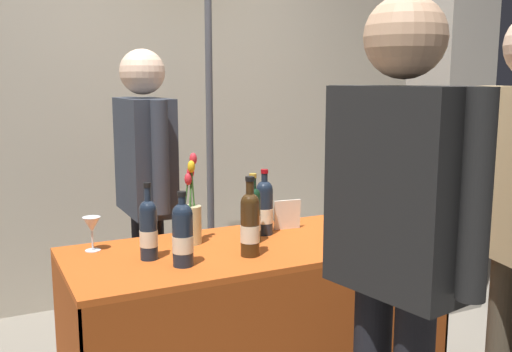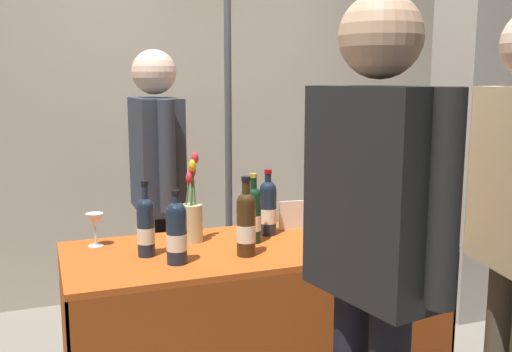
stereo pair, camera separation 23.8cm
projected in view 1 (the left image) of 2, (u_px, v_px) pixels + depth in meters
The scene contains 18 objects.
back_partition at pixel (145, 71), 3.86m from camera, with size 6.06×0.12×3.08m, color #B2A893.
concrete_pillar at pixel (453, 31), 3.61m from camera, with size 0.38×0.38×3.57m, color gray.
tasting_table at pixel (256, 298), 2.55m from camera, with size 1.61×0.68×0.78m.
featured_wine_bottle at pixel (148, 228), 2.28m from camera, with size 0.07×0.07×0.31m.
display_bottle_0 at pixel (395, 211), 2.59m from camera, with size 0.07×0.07×0.30m.
display_bottle_1 at pixel (355, 196), 2.87m from camera, with size 0.07×0.07×0.32m.
display_bottle_2 at pixel (253, 214), 2.51m from camera, with size 0.07×0.07×0.31m.
display_bottle_3 at pixel (264, 207), 2.65m from camera, with size 0.08×0.08×0.30m.
display_bottle_4 at pixel (183, 234), 2.20m from camera, with size 0.08×0.08×0.29m.
display_bottle_5 at pixel (250, 223), 2.32m from camera, with size 0.08×0.08×0.33m.
display_bottle_6 at pixel (372, 207), 2.58m from camera, with size 0.08×0.08×0.33m.
wine_glass_near_vendor at pixel (92, 226), 2.39m from camera, with size 0.07×0.07×0.14m.
wine_glass_mid at pixel (336, 218), 2.54m from camera, with size 0.07×0.07×0.14m.
flower_vase at pixel (191, 217), 2.50m from camera, with size 0.09×0.09×0.40m.
brochure_stand at pixel (287, 215), 2.75m from camera, with size 0.13×0.01×0.14m, color silver.
vendor_presenter at pixel (146, 180), 2.93m from camera, with size 0.22×0.60×1.63m.
taster_foreground_right at pixel (397, 232), 1.71m from camera, with size 0.28×0.58×1.72m.
booth_signpost at pixel (209, 80), 3.52m from camera, with size 0.56×0.04×2.38m.
Camera 1 is at (-1.07, -2.17, 1.48)m, focal length 40.61 mm.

